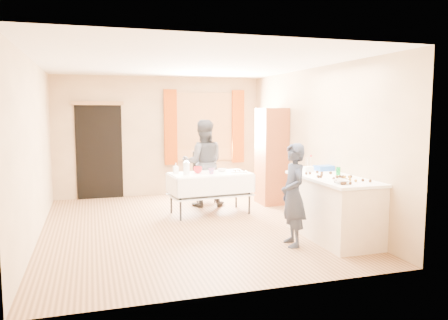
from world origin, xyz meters
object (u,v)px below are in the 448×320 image
object	(u,v)px
cabinet	(271,156)
woman	(203,163)
party_table	(210,190)
counter	(333,208)
girl	(293,195)
chair	(204,186)

from	to	relation	value
cabinet	woman	distance (m)	1.38
woman	party_table	bearing A→B (deg)	96.57
counter	girl	world-z (taller)	girl
cabinet	girl	world-z (taller)	cabinet
girl	woman	xyz separation A→B (m)	(-0.56, 2.82, 0.13)
counter	party_table	xyz separation A→B (m)	(-1.32, 2.00, -0.01)
party_table	girl	world-z (taller)	girl
counter	woman	world-z (taller)	woman
chair	counter	bearing A→B (deg)	-65.43
counter	chair	size ratio (longest dim) A/B	1.60
cabinet	party_table	size ratio (longest dim) A/B	1.26
cabinet	chair	xyz separation A→B (m)	(-1.24, 0.60, -0.65)
chair	woman	world-z (taller)	woman
party_table	woman	world-z (taller)	woman
counter	cabinet	bearing A→B (deg)	87.73
cabinet	chair	size ratio (longest dim) A/B	1.87
counter	woman	size ratio (longest dim) A/B	0.97
counter	woman	distance (m)	2.99
girl	counter	bearing A→B (deg)	107.05
girl	woman	bearing A→B (deg)	-162.56
woman	girl	bearing A→B (deg)	111.90
counter	girl	bearing A→B (deg)	-169.17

